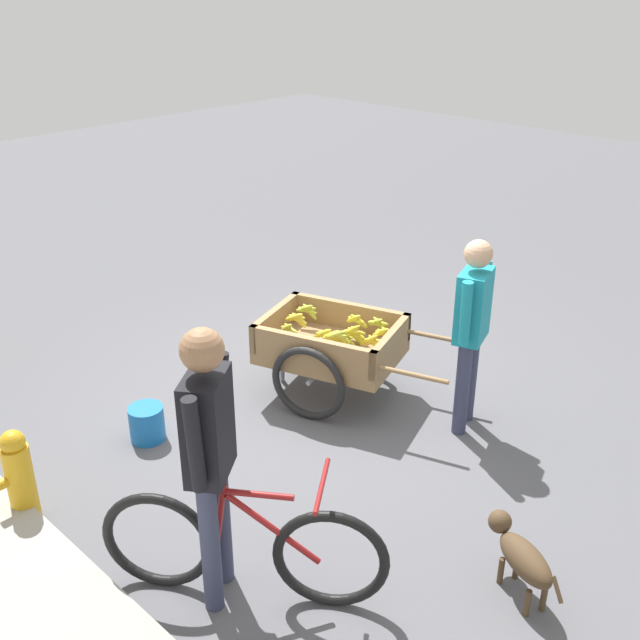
# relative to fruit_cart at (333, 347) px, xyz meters

# --- Properties ---
(ground_plane) EXTENTS (24.00, 24.00, 0.00)m
(ground_plane) POSITION_rel_fruit_cart_xyz_m (-0.02, 0.27, -0.44)
(ground_plane) COLOR #56565B
(fruit_cart) EXTENTS (1.80, 1.24, 0.72)m
(fruit_cart) POSITION_rel_fruit_cart_xyz_m (0.00, 0.00, 0.00)
(fruit_cart) COLOR #937047
(fruit_cart) RESTS_ON ground
(vendor_person) EXTENTS (0.30, 0.55, 1.55)m
(vendor_person) POSITION_rel_fruit_cart_xyz_m (-1.08, -0.36, 0.48)
(vendor_person) COLOR #333851
(vendor_person) RESTS_ON ground
(bicycle) EXTENTS (1.39, 1.00, 0.85)m
(bicycle) POSITION_rel_fruit_cart_xyz_m (-1.17, 2.01, -0.09)
(bicycle) COLOR black
(bicycle) RESTS_ON ground
(cyclist_person) EXTENTS (0.36, 0.49, 1.70)m
(cyclist_person) POSITION_rel_fruit_cart_xyz_m (-1.05, 2.10, 0.59)
(cyclist_person) COLOR #333851
(cyclist_person) RESTS_ON ground
(dog) EXTENTS (0.62, 0.36, 0.40)m
(dog) POSITION_rel_fruit_cart_xyz_m (-2.30, 0.90, -0.17)
(dog) COLOR #4C3823
(dog) RESTS_ON ground
(fire_hydrant) EXTENTS (0.25, 0.25, 0.67)m
(fire_hydrant) POSITION_rel_fruit_cart_xyz_m (0.38, 2.56, -0.11)
(fire_hydrant) COLOR gold
(fire_hydrant) RESTS_ON ground
(plastic_bucket) EXTENTS (0.27, 0.27, 0.28)m
(plastic_bucket) POSITION_rel_fruit_cart_xyz_m (0.56, 1.48, -0.30)
(plastic_bucket) COLOR #1966B2
(plastic_bucket) RESTS_ON ground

